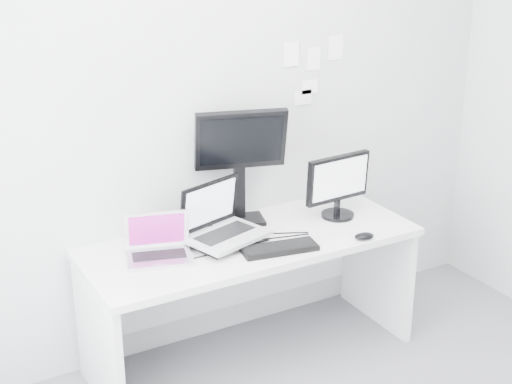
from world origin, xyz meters
TOP-DOWN VIEW (x-y plane):
  - back_wall at (0.00, 1.60)m, footprint 3.60×0.00m
  - desk at (0.00, 1.25)m, footprint 1.80×0.70m
  - macbook at (-0.52, 1.25)m, footprint 0.38×0.33m
  - speaker at (-0.21, 1.44)m, footprint 0.10×0.10m
  - dell_laptop at (-0.14, 1.26)m, footprint 0.47×0.41m
  - rear_monitor at (0.06, 1.48)m, footprint 0.53×0.31m
  - samsung_monitor at (0.58, 1.28)m, footprint 0.42×0.22m
  - keyboard at (0.06, 1.05)m, footprint 0.41×0.21m
  - mouse at (0.52, 0.95)m, footprint 0.12×0.09m
  - wall_note_0 at (0.45, 1.59)m, footprint 0.10×0.00m
  - wall_note_1 at (0.60, 1.59)m, footprint 0.09×0.00m
  - wall_note_2 at (0.75, 1.59)m, footprint 0.10×0.00m
  - wall_note_3 at (0.58, 1.59)m, footprint 0.11×0.00m
  - wall_note_4 at (0.53, 1.59)m, footprint 0.12×0.00m

SIDE VIEW (x-z plane):
  - desk at x=0.00m, z-range 0.00..0.73m
  - keyboard at x=0.06m, z-range 0.73..0.76m
  - mouse at x=0.52m, z-range 0.73..0.77m
  - speaker at x=-0.21m, z-range 0.73..0.93m
  - macbook at x=-0.52m, z-range 0.73..0.97m
  - dell_laptop at x=-0.14m, z-range 0.73..1.06m
  - samsung_monitor at x=0.58m, z-range 0.73..1.11m
  - rear_monitor at x=0.06m, z-range 0.73..1.41m
  - back_wall at x=0.00m, z-range -0.45..3.15m
  - wall_note_4 at x=0.53m, z-range 1.32..1.40m
  - wall_note_3 at x=0.58m, z-range 1.38..1.46m
  - wall_note_1 at x=0.60m, z-range 1.52..1.65m
  - wall_note_0 at x=0.45m, z-range 1.55..1.69m
  - wall_note_2 at x=0.75m, z-range 1.56..1.70m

